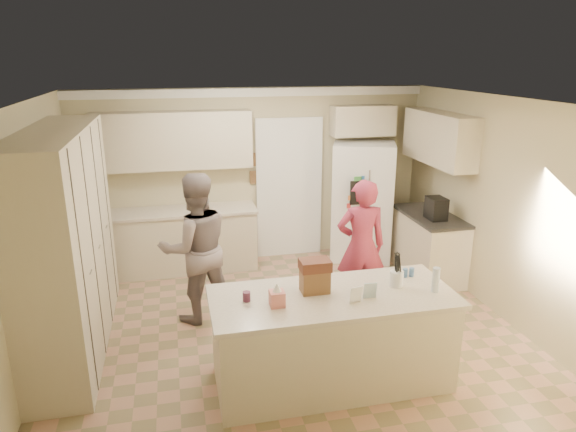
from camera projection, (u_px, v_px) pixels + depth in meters
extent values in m
cube|color=#A4775F|center=(286.00, 328.00, 6.01)|extent=(5.20, 4.60, 0.02)
cube|color=white|center=(286.00, 100.00, 5.22)|extent=(5.20, 4.60, 0.02)
cube|color=#C4B98E|center=(253.00, 175.00, 7.77)|extent=(5.20, 0.02, 2.60)
cube|color=#C4B98E|center=(360.00, 325.00, 3.47)|extent=(5.20, 0.02, 2.60)
cube|color=#C4B98E|center=(29.00, 240.00, 5.07)|extent=(0.02, 4.60, 2.60)
cube|color=#C4B98E|center=(498.00, 207.00, 6.17)|extent=(0.02, 4.60, 2.60)
cube|color=white|center=(252.00, 92.00, 7.35)|extent=(5.20, 0.08, 0.12)
cube|color=beige|center=(67.00, 242.00, 5.36)|extent=(0.60, 2.60, 2.35)
cube|color=beige|center=(180.00, 241.00, 7.49)|extent=(2.20, 0.60, 0.88)
cube|color=beige|center=(178.00, 211.00, 7.35)|extent=(2.24, 0.63, 0.04)
cube|color=beige|center=(173.00, 140.00, 7.17)|extent=(2.20, 0.35, 0.80)
cube|color=black|center=(289.00, 190.00, 7.93)|extent=(0.90, 0.06, 2.10)
cube|color=white|center=(289.00, 190.00, 7.90)|extent=(1.02, 0.03, 2.22)
cube|color=brown|center=(254.00, 160.00, 7.66)|extent=(0.15, 0.02, 0.20)
cube|color=brown|center=(255.00, 177.00, 7.74)|extent=(0.15, 0.02, 0.20)
cube|color=white|center=(362.00, 202.00, 7.83)|extent=(1.09, 0.97, 1.80)
cube|color=gray|center=(371.00, 208.00, 7.50)|extent=(0.02, 0.02, 1.78)
cube|color=black|center=(357.00, 193.00, 7.37)|extent=(0.22, 0.03, 0.35)
cylinder|color=silver|center=(368.00, 199.00, 7.43)|extent=(0.02, 0.02, 0.85)
cylinder|color=silver|center=(375.00, 198.00, 7.45)|extent=(0.02, 0.02, 0.85)
cube|color=beige|center=(362.00, 121.00, 7.70)|extent=(0.95, 0.35, 0.45)
cube|color=beige|center=(429.00, 247.00, 7.29)|extent=(0.60, 1.20, 0.88)
cube|color=#2D2B28|center=(431.00, 216.00, 7.15)|extent=(0.63, 1.24, 0.04)
cube|color=beige|center=(439.00, 138.00, 7.05)|extent=(0.35, 1.50, 0.70)
cube|color=black|center=(436.00, 208.00, 6.90)|extent=(0.22, 0.28, 0.30)
cube|color=beige|center=(332.00, 341.00, 4.89)|extent=(2.20, 0.90, 0.88)
cube|color=beige|center=(333.00, 297.00, 4.76)|extent=(2.28, 0.96, 0.05)
cylinder|color=white|center=(397.00, 279.00, 4.91)|extent=(0.13, 0.13, 0.15)
cube|color=#E07C72|center=(277.00, 299.00, 4.52)|extent=(0.13, 0.13, 0.14)
cone|color=white|center=(277.00, 287.00, 4.49)|extent=(0.08, 0.08, 0.08)
cube|color=brown|center=(315.00, 281.00, 4.78)|extent=(0.26, 0.18, 0.22)
cube|color=#592D1E|center=(315.00, 265.00, 4.73)|extent=(0.28, 0.20, 0.10)
cylinder|color=#59263F|center=(247.00, 296.00, 4.61)|extent=(0.07, 0.07, 0.09)
cube|color=white|center=(356.00, 295.00, 4.57)|extent=(0.12, 0.06, 0.16)
cube|color=silver|center=(370.00, 291.00, 4.65)|extent=(0.12, 0.05, 0.16)
cylinder|color=silver|center=(436.00, 280.00, 4.77)|extent=(0.07, 0.07, 0.24)
cylinder|color=#3E6194|center=(405.00, 273.00, 5.11)|extent=(0.05, 0.05, 0.09)
cylinder|color=#3E6194|center=(412.00, 272.00, 5.13)|extent=(0.05, 0.05, 0.09)
imported|color=gray|center=(196.00, 248.00, 5.97)|extent=(0.99, 0.84, 1.79)
imported|color=#A63045|center=(361.00, 246.00, 6.22)|extent=(0.64, 0.45, 1.66)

